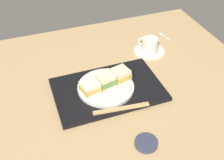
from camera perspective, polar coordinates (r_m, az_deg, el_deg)
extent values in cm
cube|color=tan|center=(116.42, -3.60, -1.84)|extent=(140.00, 100.00, 3.00)
cube|color=black|center=(112.63, -0.81, -1.93)|extent=(42.87, 27.86, 1.53)
cylinder|color=silver|center=(111.54, -1.26, -1.46)|extent=(22.56, 22.56, 1.31)
cube|color=#EFE5C1|center=(108.16, -4.41, -2.22)|extent=(7.74, 7.64, 1.41)
cube|color=gold|center=(107.05, -4.46, -1.56)|extent=(7.89, 7.68, 1.92)
cube|color=#EFE5C1|center=(105.96, -4.50, -0.89)|extent=(7.74, 7.64, 1.41)
cube|color=beige|center=(110.61, -1.27, -0.91)|extent=(7.74, 7.64, 1.51)
cube|color=#669347|center=(109.27, -1.29, -0.09)|extent=(7.86, 7.84, 2.62)
cube|color=beige|center=(107.95, -1.30, 0.75)|extent=(7.74, 7.64, 1.51)
cube|color=beige|center=(113.47, 1.72, 0.32)|extent=(7.74, 7.64, 1.49)
cube|color=gold|center=(112.31, 1.74, 1.03)|extent=(8.17, 8.01, 2.16)
cube|color=beige|center=(111.17, 1.76, 1.76)|extent=(7.74, 7.64, 1.49)
cube|color=tan|center=(103.18, 1.97, -5.97)|extent=(21.21, 3.11, 0.70)
cube|color=tan|center=(103.77, 1.84, -5.63)|extent=(21.21, 3.11, 0.70)
cylinder|color=silver|center=(136.38, 7.59, 5.96)|extent=(14.85, 14.85, 0.80)
cylinder|color=silver|center=(134.48, 7.72, 7.18)|extent=(7.51, 7.51, 6.15)
cylinder|color=black|center=(133.06, 7.82, 8.15)|extent=(6.91, 6.91, 0.40)
torus|color=silver|center=(136.11, 6.10, 7.77)|extent=(3.12, 3.92, 4.24)
cylinder|color=#33384C|center=(95.46, 6.94, -12.64)|extent=(7.77, 7.77, 1.23)
cube|color=silver|center=(148.82, 10.83, 8.67)|extent=(1.78, 7.59, 0.50)
ellipsoid|color=silver|center=(151.20, 9.94, 9.39)|extent=(2.44, 3.10, 0.80)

